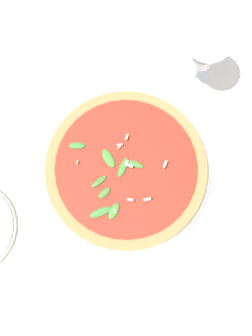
% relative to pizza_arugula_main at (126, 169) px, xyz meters
% --- Properties ---
extents(ground_plane, '(6.00, 6.00, 0.00)m').
position_rel_pizza_arugula_main_xyz_m(ground_plane, '(-0.02, 0.04, -0.02)').
color(ground_plane, silver).
extents(pizza_arugula_main, '(0.35, 0.35, 0.05)m').
position_rel_pizza_arugula_main_xyz_m(pizza_arugula_main, '(0.00, 0.00, 0.00)').
color(pizza_arugula_main, silver).
rests_on(pizza_arugula_main, ground_plane).
extents(wine_glass, '(0.09, 0.09, 0.16)m').
position_rel_pizza_arugula_main_xyz_m(wine_glass, '(0.26, -0.02, 0.10)').
color(wine_glass, white).
rests_on(wine_glass, ground_plane).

